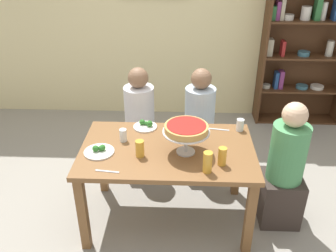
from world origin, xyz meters
TOP-DOWN VIEW (x-y plane):
  - ground_plane at (0.00, 0.00)m, footprint 12.00×12.00m
  - rear_partition at (0.00, 2.20)m, footprint 8.00×0.12m
  - dining_table at (0.00, 0.00)m, footprint 1.42×0.87m
  - bookshelf at (1.64, 2.02)m, footprint 1.10×0.30m
  - diner_far_left at (-0.32, 0.76)m, footprint 0.34×0.34m
  - diner_far_right at (0.29, 0.76)m, footprint 0.34×0.34m
  - diner_head_east at (0.98, 0.03)m, footprint 0.34×0.34m
  - deep_dish_pizza_stand at (0.15, -0.06)m, footprint 0.37×0.37m
  - salad_plate_near_diner at (-0.21, 0.34)m, footprint 0.21×0.21m
  - salad_plate_far_diner at (-0.54, -0.09)m, footprint 0.24×0.24m
  - beer_glass_amber_tall at (-0.21, -0.13)m, footprint 0.07×0.07m
  - beer_glass_amber_short at (0.42, -0.21)m, footprint 0.06×0.06m
  - beer_glass_amber_spare at (0.30, -0.31)m, footprint 0.07×0.07m
  - water_glass_clear_near at (0.62, 0.32)m, footprint 0.07×0.07m
  - water_glass_clear_far at (-0.37, 0.10)m, footprint 0.06×0.06m
  - cutlery_fork_near at (0.04, 0.34)m, footprint 0.18×0.03m
  - cutlery_knife_near at (0.44, 0.32)m, footprint 0.18×0.04m
  - cutlery_fork_far at (-0.43, -0.34)m, footprint 0.18×0.04m

SIDE VIEW (x-z plane):
  - ground_plane at x=0.00m, z-range 0.00..0.00m
  - diner_far_left at x=-0.32m, z-range -0.08..1.07m
  - diner_far_right at x=0.29m, z-range -0.08..1.07m
  - diner_head_east at x=0.98m, z-range -0.08..1.07m
  - dining_table at x=0.00m, z-range 0.27..1.01m
  - cutlery_fork_near at x=0.04m, z-range 0.74..0.74m
  - cutlery_knife_near at x=0.44m, z-range 0.74..0.74m
  - cutlery_fork_far at x=-0.43m, z-range 0.74..0.74m
  - salad_plate_far_diner at x=-0.54m, z-range 0.72..0.79m
  - salad_plate_near_diner at x=-0.21m, z-range 0.72..0.79m
  - water_glass_clear_near at x=0.62m, z-range 0.74..0.85m
  - water_glass_clear_far at x=-0.37m, z-range 0.74..0.85m
  - beer_glass_amber_tall at x=-0.21m, z-range 0.74..0.88m
  - beer_glass_amber_short at x=0.42m, z-range 0.74..0.89m
  - beer_glass_amber_spare at x=0.30m, z-range 0.74..0.91m
  - deep_dish_pizza_stand at x=0.15m, z-range 0.82..1.07m
  - bookshelf at x=1.64m, z-range 0.05..2.26m
  - rear_partition at x=0.00m, z-range 0.00..2.80m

